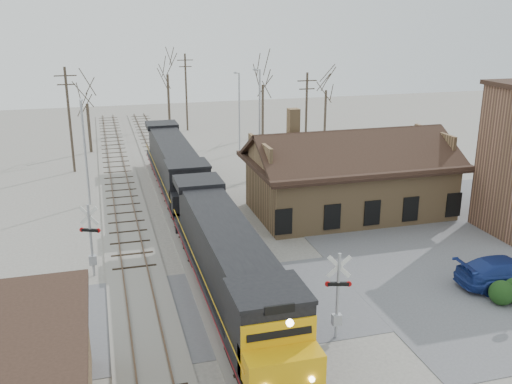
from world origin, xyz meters
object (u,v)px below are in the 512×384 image
at_px(depot, 349,182).
at_px(parked_car, 506,272).
at_px(locomotive_trailing, 175,167).
at_px(locomotive_lead, 230,267).

distance_m(depot, parked_car, 14.28).
bearing_deg(locomotive_trailing, parked_car, -54.89).
distance_m(locomotive_lead, parked_car, 15.55).
bearing_deg(locomotive_trailing, depot, -34.05).
height_order(locomotive_trailing, parked_car, locomotive_trailing).
height_order(depot, parked_car, depot).
xyz_separation_m(depot, locomotive_lead, (-11.99, -12.06, -0.09)).
xyz_separation_m(locomotive_lead, locomotive_trailing, (0.00, 20.16, -0.00)).
bearing_deg(locomotive_trailing, locomotive_lead, -90.00).
distance_m(locomotive_trailing, parked_car, 26.79).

